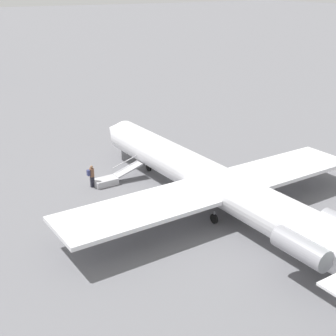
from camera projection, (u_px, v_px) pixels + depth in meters
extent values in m
plane|color=slate|center=(206.00, 205.00, 32.66)|extent=(600.00, 600.00, 0.00)
cylinder|color=silver|center=(207.00, 179.00, 31.92)|extent=(23.63, 2.61, 2.59)
cone|color=silver|center=(116.00, 131.00, 42.18)|extent=(2.85, 2.54, 2.54)
cube|color=silver|center=(136.00, 211.00, 27.86)|extent=(4.16, 9.93, 0.26)
cube|color=silver|center=(284.00, 168.00, 34.28)|extent=(4.16, 9.93, 0.26)
cylinder|color=gray|center=(301.00, 248.00, 23.20)|extent=(3.11, 1.17, 1.17)
cylinder|color=black|center=(149.00, 167.00, 38.49)|extent=(0.64, 0.16, 0.64)
cylinder|color=gray|center=(149.00, 163.00, 38.33)|extent=(0.12, 0.12, 0.20)
cylinder|color=black|center=(214.00, 219.00, 30.11)|extent=(0.64, 0.16, 0.64)
cylinder|color=gray|center=(214.00, 213.00, 29.95)|extent=(0.12, 0.12, 0.20)
cylinder|color=black|center=(241.00, 210.00, 31.30)|extent=(0.64, 0.16, 0.64)
cylinder|color=gray|center=(242.00, 204.00, 31.15)|extent=(0.12, 0.12, 0.20)
cube|color=#B2B2B7|center=(105.00, 182.00, 35.88)|extent=(1.10, 1.80, 0.50)
cube|color=#B2B2B7|center=(128.00, 169.00, 36.69)|extent=(0.90, 2.24, 0.78)
cube|color=#B2B2B7|center=(125.00, 162.00, 36.86)|extent=(0.06, 2.22, 0.72)
cube|color=#23232D|center=(92.00, 182.00, 35.45)|extent=(0.20, 0.28, 0.85)
cylinder|color=brown|center=(92.00, 173.00, 35.17)|extent=(0.36, 0.36, 0.65)
sphere|color=#936B4C|center=(91.00, 167.00, 35.01)|extent=(0.24, 0.24, 0.24)
cube|color=navy|center=(88.00, 173.00, 35.02)|extent=(0.28, 0.18, 0.44)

